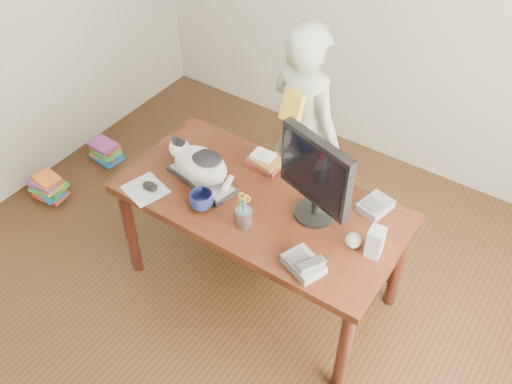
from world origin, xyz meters
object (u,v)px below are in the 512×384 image
object	(u,v)px
keyboard	(202,179)
cat	(199,163)
book_stack	(265,161)
baseball	(353,240)
monitor	(316,175)
desk	(268,210)
mouse	(150,186)
coffee_mug	(202,201)
book_pile_a	(48,187)
person	(304,133)
pen_cup	(244,216)
phone	(304,264)
book_pile_b	(105,151)
speaker	(375,242)
calculator	(375,206)

from	to	relation	value
keyboard	cat	size ratio (longest dim) A/B	1.07
cat	book_stack	size ratio (longest dim) A/B	2.07
keyboard	book_stack	world-z (taller)	book_stack
baseball	monitor	bearing A→B (deg)	166.63
desk	mouse	distance (m)	0.69
desk	coffee_mug	bearing A→B (deg)	-126.97
keyboard	book_pile_a	world-z (taller)	keyboard
keyboard	monitor	world-z (taller)	monitor
person	pen_cup	bearing A→B (deg)	115.40
phone	book_pile_b	bearing A→B (deg)	-175.46
book_pile_a	book_pile_b	xyz separation A→B (m)	(0.03, 0.55, -0.02)
cat	book_stack	bearing A→B (deg)	64.63
mouse	book_pile_a	bearing A→B (deg)	-168.12
phone	book_stack	xyz separation A→B (m)	(-0.59, 0.54, 0.00)
keyboard	baseball	distance (m)	0.94
speaker	pen_cup	bearing A→B (deg)	-169.88
pen_cup	speaker	world-z (taller)	pen_cup
pen_cup	speaker	bearing A→B (deg)	16.82
pen_cup	cat	bearing A→B (deg)	160.71
monitor	book_pile_b	distance (m)	2.26
coffee_mug	book_stack	bearing A→B (deg)	80.09
monitor	speaker	bearing A→B (deg)	8.32
coffee_mug	book_pile_a	world-z (taller)	coffee_mug
phone	speaker	world-z (taller)	speaker
desk	baseball	xyz separation A→B (m)	(0.57, -0.09, 0.19)
pen_cup	mouse	bearing A→B (deg)	-172.68
book_pile_b	book_pile_a	bearing A→B (deg)	-93.13
coffee_mug	person	size ratio (longest dim) A/B	0.09
baseball	calculator	distance (m)	0.30
coffee_mug	calculator	bearing A→B (deg)	33.46
monitor	mouse	size ratio (longest dim) A/B	4.53
coffee_mug	baseball	world-z (taller)	coffee_mug
mouse	book_pile_b	distance (m)	1.49
book_stack	monitor	bearing A→B (deg)	-22.61
cat	person	size ratio (longest dim) A/B	0.29
mouse	calculator	bearing A→B (deg)	42.45
keyboard	person	size ratio (longest dim) A/B	0.31
coffee_mug	keyboard	bearing A→B (deg)	128.37
coffee_mug	book_pile_b	world-z (taller)	coffee_mug
pen_cup	person	world-z (taller)	person
monitor	phone	distance (m)	0.45
pen_cup	book_pile_b	xyz separation A→B (m)	(-1.75, 0.55, -0.74)
cat	book_pile_a	xyz separation A→B (m)	(-1.37, -0.14, -0.79)
monitor	book_stack	distance (m)	0.55
desk	baseball	distance (m)	0.61
mouse	book_stack	xyz separation A→B (m)	(0.42, 0.53, 0.01)
mouse	baseball	distance (m)	1.17
mouse	keyboard	bearing A→B (deg)	63.45
cat	coffee_mug	distance (m)	0.24
speaker	book_stack	world-z (taller)	speaker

